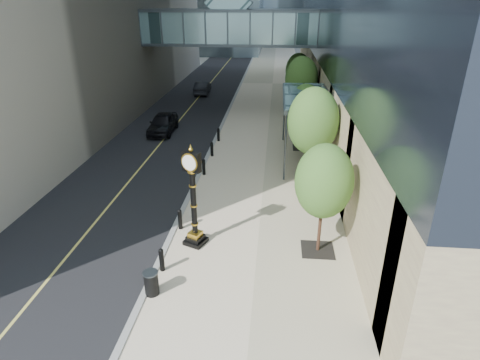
% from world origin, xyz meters
% --- Properties ---
extents(ground, '(320.00, 320.00, 0.00)m').
position_xyz_m(ground, '(0.00, 0.00, 0.00)').
color(ground, gray).
rests_on(ground, ground).
extents(road, '(8.00, 180.00, 0.02)m').
position_xyz_m(road, '(-7.00, 40.00, 0.01)').
color(road, black).
rests_on(road, ground).
extents(sidewalk, '(8.00, 180.00, 0.06)m').
position_xyz_m(sidewalk, '(1.00, 40.00, 0.03)').
color(sidewalk, beige).
rests_on(sidewalk, ground).
extents(curb, '(0.25, 180.00, 0.07)m').
position_xyz_m(curb, '(-3.00, 40.00, 0.04)').
color(curb, gray).
rests_on(curb, ground).
extents(skywalk, '(17.00, 4.20, 5.80)m').
position_xyz_m(skywalk, '(-3.00, 28.00, 7.71)').
color(skywalk, slate).
rests_on(skywalk, ground).
extents(entrance_canopy, '(3.00, 8.00, 4.38)m').
position_xyz_m(entrance_canopy, '(3.48, 14.00, 4.19)').
color(entrance_canopy, '#383F44').
rests_on(entrance_canopy, ground).
extents(bollard_row, '(0.20, 16.20, 0.90)m').
position_xyz_m(bollard_row, '(-2.70, 9.00, 0.51)').
color(bollard_row, black).
rests_on(bollard_row, sidewalk).
extents(street_trees, '(2.78, 28.42, 5.72)m').
position_xyz_m(street_trees, '(3.60, 16.29, 3.62)').
color(street_trees, black).
rests_on(street_trees, sidewalk).
extents(street_clock, '(1.11, 1.11, 4.51)m').
position_xyz_m(street_clock, '(-1.75, 3.05, 2.01)').
color(street_clock, black).
rests_on(street_clock, sidewalk).
extents(trash_bin, '(0.64, 0.64, 0.90)m').
position_xyz_m(trash_bin, '(-2.70, -0.40, 0.51)').
color(trash_bin, black).
rests_on(trash_bin, sidewalk).
extents(pedestrian, '(0.69, 0.59, 1.60)m').
position_xyz_m(pedestrian, '(3.36, 8.96, 0.86)').
color(pedestrian, '#B5AFA6').
rests_on(pedestrian, sidewalk).
extents(car_near, '(1.91, 4.61, 1.56)m').
position_xyz_m(car_near, '(-7.47, 18.80, 0.80)').
color(car_near, black).
rests_on(car_near, road).
extents(car_far, '(1.59, 4.25, 1.39)m').
position_xyz_m(car_far, '(-6.85, 33.35, 0.71)').
color(car_far, black).
rests_on(car_far, road).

